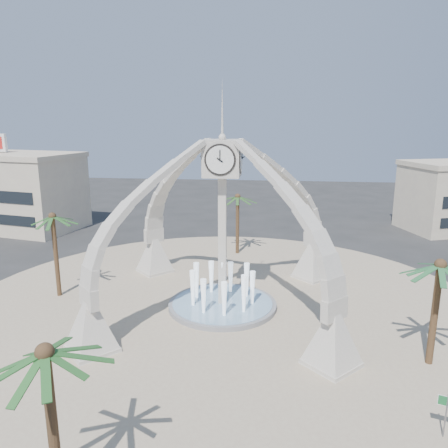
# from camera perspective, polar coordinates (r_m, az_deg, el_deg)

# --- Properties ---
(ground) EXTENTS (140.00, 140.00, 0.00)m
(ground) POSITION_cam_1_polar(r_m,az_deg,el_deg) (33.03, -0.20, -10.87)
(ground) COLOR #282828
(ground) RESTS_ON ground
(plaza) EXTENTS (40.00, 40.00, 0.06)m
(plaza) POSITION_cam_1_polar(r_m,az_deg,el_deg) (33.01, -0.20, -10.83)
(plaza) COLOR tan
(plaza) RESTS_ON ground
(clock_tower) EXTENTS (17.94, 17.94, 16.30)m
(clock_tower) POSITION_cam_1_polar(r_m,az_deg,el_deg) (30.91, -0.21, 0.15)
(clock_tower) COLOR #B9B2A5
(clock_tower) RESTS_ON ground
(fountain) EXTENTS (8.00, 8.00, 3.62)m
(fountain) POSITION_cam_1_polar(r_m,az_deg,el_deg) (32.91, -0.20, -10.41)
(fountain) COLOR gray
(fountain) RESTS_ON ground
(palm_east) EXTENTS (5.44, 5.44, 6.75)m
(palm_east) POSITION_cam_1_polar(r_m,az_deg,el_deg) (26.49, 26.41, -4.97)
(palm_east) COLOR brown
(palm_east) RESTS_ON ground
(palm_west) EXTENTS (4.45, 4.45, 7.17)m
(palm_west) POSITION_cam_1_polar(r_m,az_deg,el_deg) (35.58, -21.50, 0.76)
(palm_west) COLOR brown
(palm_west) RESTS_ON ground
(palm_north) EXTENTS (4.08, 4.08, 6.73)m
(palm_north) POSITION_cam_1_polar(r_m,az_deg,el_deg) (44.26, 1.80, 3.47)
(palm_north) COLOR brown
(palm_north) RESTS_ON ground
(palm_south) EXTENTS (5.40, 5.40, 6.89)m
(palm_south) POSITION_cam_1_polar(r_m,az_deg,el_deg) (16.24, -22.36, -15.55)
(palm_south) COLOR brown
(palm_south) RESTS_ON ground
(street_sign) EXTENTS (0.76, 0.27, 2.16)m
(street_sign) POSITION_cam_1_polar(r_m,az_deg,el_deg) (22.59, 27.10, -20.50)
(street_sign) COLOR slate
(street_sign) RESTS_ON ground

